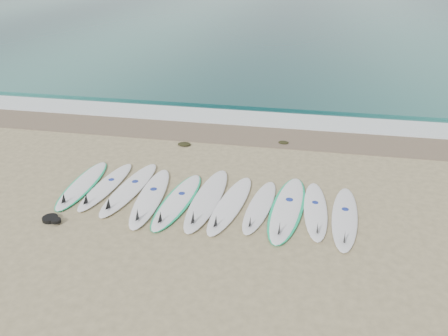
% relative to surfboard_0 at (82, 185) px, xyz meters
% --- Properties ---
extents(ground, '(120.00, 120.00, 0.00)m').
position_rel_surfboard_0_xyz_m(ground, '(3.04, -0.08, -0.05)').
color(ground, '#998963').
extents(ocean, '(120.00, 55.00, 0.03)m').
position_rel_surfboard_0_xyz_m(ocean, '(3.04, 32.42, -0.03)').
color(ocean, '#1D5653').
rests_on(ocean, ground).
extents(wet_sand_band, '(120.00, 1.80, 0.01)m').
position_rel_surfboard_0_xyz_m(wet_sand_band, '(3.04, 4.02, -0.04)').
color(wet_sand_band, brown).
rests_on(wet_sand_band, ground).
extents(foam_band, '(120.00, 1.40, 0.04)m').
position_rel_surfboard_0_xyz_m(foam_band, '(3.04, 5.42, -0.03)').
color(foam_band, silver).
rests_on(foam_band, ground).
extents(wave_crest, '(120.00, 1.00, 0.10)m').
position_rel_surfboard_0_xyz_m(wave_crest, '(3.04, 6.92, 0.00)').
color(wave_crest, '#1D5653').
rests_on(wave_crest, ground).
extents(surfboard_0, '(0.67, 2.51, 0.32)m').
position_rel_surfboard_0_xyz_m(surfboard_0, '(0.00, 0.00, 0.00)').
color(surfboard_0, white).
rests_on(surfboard_0, ground).
extents(surfboard_1, '(0.68, 2.49, 0.31)m').
position_rel_surfboard_0_xyz_m(surfboard_1, '(0.59, 0.01, 0.01)').
color(surfboard_1, white).
rests_on(surfboard_1, ground).
extents(surfboard_2, '(0.80, 2.75, 0.35)m').
position_rel_surfboard_0_xyz_m(surfboard_2, '(1.18, -0.02, 0.01)').
color(surfboard_2, white).
rests_on(surfboard_2, ground).
extents(surfboard_3, '(0.77, 2.77, 0.35)m').
position_rel_surfboard_0_xyz_m(surfboard_3, '(1.80, -0.30, 0.01)').
color(surfboard_3, white).
rests_on(surfboard_3, ground).
extents(surfboard_4, '(0.87, 2.65, 0.33)m').
position_rel_surfboard_0_xyz_m(surfboard_4, '(2.44, -0.31, 0.00)').
color(surfboard_4, white).
rests_on(surfboard_4, ground).
extents(surfboard_5, '(0.76, 2.91, 0.37)m').
position_rel_surfboard_0_xyz_m(surfboard_5, '(3.07, -0.15, 0.02)').
color(surfboard_5, silver).
rests_on(surfboard_5, ground).
extents(surfboard_6, '(0.92, 2.69, 0.34)m').
position_rel_surfboard_0_xyz_m(surfboard_6, '(3.63, -0.27, 0.01)').
color(surfboard_6, white).
rests_on(surfboard_6, ground).
extents(surfboard_7, '(0.77, 2.38, 0.30)m').
position_rel_surfboard_0_xyz_m(surfboard_7, '(4.27, -0.21, 0.00)').
color(surfboard_7, white).
rests_on(surfboard_7, ground).
extents(surfboard_8, '(0.97, 2.92, 0.36)m').
position_rel_surfboard_0_xyz_m(surfboard_8, '(4.87, -0.17, 0.01)').
color(surfboard_8, white).
rests_on(surfboard_8, ground).
extents(surfboard_9, '(0.59, 2.44, 0.31)m').
position_rel_surfboard_0_xyz_m(surfboard_9, '(5.48, -0.15, 0.01)').
color(surfboard_9, white).
rests_on(surfboard_9, ground).
extents(surfboard_10, '(0.72, 2.59, 0.33)m').
position_rel_surfboard_0_xyz_m(surfboard_10, '(6.08, -0.34, 0.01)').
color(surfboard_10, silver).
rests_on(surfboard_10, ground).
extents(seaweed_near, '(0.38, 0.29, 0.07)m').
position_rel_surfboard_0_xyz_m(seaweed_near, '(1.73, 2.86, -0.01)').
color(seaweed_near, black).
rests_on(seaweed_near, ground).
extents(seaweed_far, '(0.31, 0.24, 0.06)m').
position_rel_surfboard_0_xyz_m(seaweed_far, '(4.55, 3.54, -0.02)').
color(seaweed_far, black).
rests_on(seaweed_far, ground).
extents(leash_coil, '(0.46, 0.36, 0.11)m').
position_rel_surfboard_0_xyz_m(leash_coil, '(0.08, -1.50, 0.00)').
color(leash_coil, black).
rests_on(leash_coil, ground).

